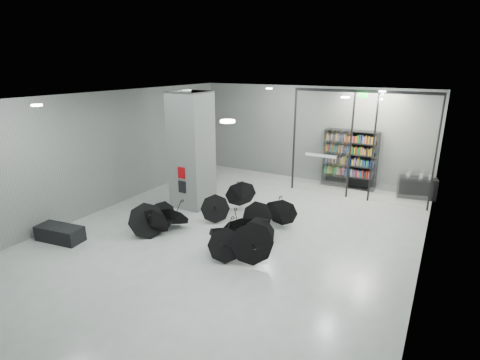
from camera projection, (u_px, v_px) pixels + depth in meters
The scene contains 10 objects.
room at pixel (222, 144), 9.74m from camera, with size 14.00×14.02×4.01m.
column at pixel (192, 150), 12.82m from camera, with size 1.20×1.20×4.00m, color slate.
fire_cabinet at pixel (181, 173), 12.50m from camera, with size 0.28×0.04×0.38m, color #A50A07.
info_panel at pixel (182, 187), 12.65m from camera, with size 0.30×0.03×0.42m, color black.
exit_sign at pixel (363, 96), 12.74m from camera, with size 0.30×0.06×0.15m, color #0CE533.
glass_partition at pixel (359, 141), 13.39m from camera, with size 5.06×0.08×4.00m.
bench at pixel (60, 233), 10.62m from camera, with size 1.36×0.58×0.44m, color black.
bookshelf at pixel (350, 159), 14.99m from camera, with size 2.14×0.43×2.36m, color black, non-canonical shape.
shop_counter at pixel (417, 188), 13.98m from camera, with size 1.33×0.53×0.80m, color black.
umbrella_cluster at pixel (222, 225), 10.95m from camera, with size 5.00×4.51×1.30m.
Camera 1 is at (5.11, -8.12, 4.85)m, focal length 27.79 mm.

